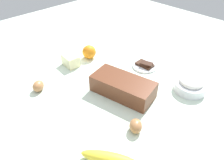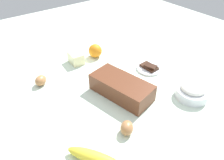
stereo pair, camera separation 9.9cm
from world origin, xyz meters
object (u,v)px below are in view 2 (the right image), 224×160
(orange_fruit, at_px, (95,51))
(chocolate_plate, at_px, (150,68))
(butter_block, at_px, (76,58))
(egg_beside_bowl, at_px, (127,128))
(flour_bowl, at_px, (192,91))
(egg_near_butter, at_px, (41,80))
(banana, at_px, (94,157))
(loaf_pan, at_px, (121,87))

(orange_fruit, relative_size, chocolate_plate, 0.59)
(butter_block, xyz_separation_m, egg_beside_bowl, (0.54, -0.09, -0.01))
(flour_bowl, bearing_deg, egg_beside_bowl, -93.11)
(orange_fruit, relative_size, egg_near_butter, 1.24)
(egg_beside_bowl, bearing_deg, flour_bowl, 86.89)
(butter_block, xyz_separation_m, chocolate_plate, (0.30, 0.27, -0.02))
(banana, xyz_separation_m, egg_near_butter, (-0.50, 0.02, 0.00))
(butter_block, bearing_deg, orange_fruit, 85.47)
(egg_beside_bowl, relative_size, chocolate_plate, 0.47)
(loaf_pan, distance_m, butter_block, 0.36)
(loaf_pan, distance_m, egg_near_butter, 0.39)
(egg_beside_bowl, bearing_deg, egg_near_butter, -163.23)
(banana, bearing_deg, orange_fruit, 146.14)
(flour_bowl, xyz_separation_m, butter_block, (-0.56, -0.27, -0.00))
(flour_bowl, relative_size, egg_near_butter, 2.33)
(flour_bowl, relative_size, orange_fruit, 1.88)
(butter_block, relative_size, egg_near_butter, 1.45)
(orange_fruit, xyz_separation_m, butter_block, (-0.01, -0.12, -0.01))
(egg_beside_bowl, distance_m, chocolate_plate, 0.44)
(flour_bowl, height_order, egg_near_butter, flour_bowl)
(flour_bowl, xyz_separation_m, chocolate_plate, (-0.26, 0.00, -0.02))
(egg_near_butter, distance_m, chocolate_plate, 0.55)
(flour_bowl, bearing_deg, orange_fruit, -164.77)
(loaf_pan, xyz_separation_m, flour_bowl, (0.20, 0.24, -0.01))
(banana, height_order, chocolate_plate, banana)
(banana, height_order, butter_block, butter_block)
(butter_block, bearing_deg, egg_near_butter, -73.05)
(loaf_pan, distance_m, egg_beside_bowl, 0.22)
(butter_block, height_order, egg_near_butter, butter_block)
(butter_block, bearing_deg, flour_bowl, 25.80)
(butter_block, relative_size, chocolate_plate, 0.69)
(egg_near_butter, relative_size, egg_beside_bowl, 1.01)
(loaf_pan, relative_size, egg_near_butter, 4.87)
(orange_fruit, bearing_deg, egg_beside_bowl, -21.74)
(orange_fruit, bearing_deg, flour_bowl, 15.23)
(loaf_pan, xyz_separation_m, egg_near_butter, (-0.29, -0.26, -0.02))
(loaf_pan, relative_size, egg_beside_bowl, 4.93)
(loaf_pan, xyz_separation_m, egg_beside_bowl, (0.18, -0.12, -0.02))
(banana, bearing_deg, loaf_pan, 126.55)
(flour_bowl, height_order, banana, flour_bowl)
(egg_beside_bowl, bearing_deg, butter_block, 170.47)
(banana, distance_m, chocolate_plate, 0.59)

